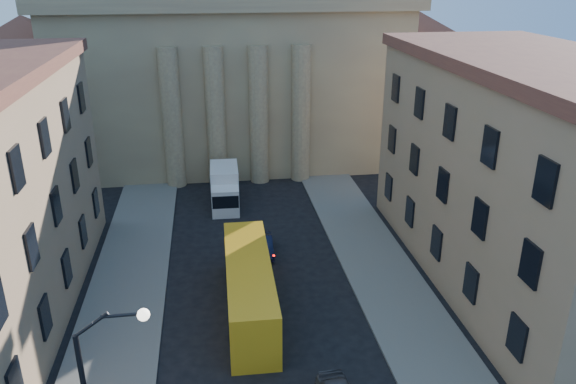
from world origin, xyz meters
name	(u,v)px	position (x,y,z in m)	size (l,w,h in m)	color
sidewalk_left	(114,347)	(-8.50, 18.00, 0.07)	(5.00, 60.00, 0.15)	#63615A
sidewalk_right	(410,321)	(8.50, 18.00, 0.07)	(5.00, 60.00, 0.15)	#63615A
church	(229,41)	(0.00, 55.47, 11.88)	(68.02, 28.76, 36.60)	#866E52
building_right	(528,174)	(17.00, 22.00, 7.42)	(11.60, 26.60, 14.70)	#9C7A5C
car_right_distant	(263,245)	(0.80, 27.90, 0.62)	(1.31, 3.75, 1.23)	black
city_bus	(249,286)	(-0.80, 20.57, 1.76)	(2.89, 11.69, 3.28)	gold
box_truck	(225,188)	(-1.60, 37.30, 1.55)	(2.47, 6.01, 3.28)	silver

